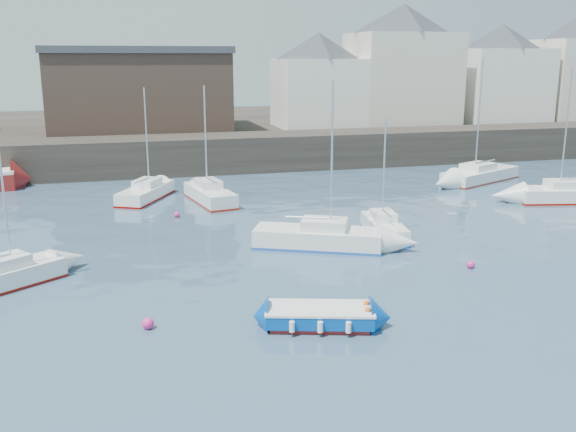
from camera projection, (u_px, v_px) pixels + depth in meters
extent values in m
plane|color=#2D4760|center=(377.00, 338.00, 22.31)|extent=(220.00, 220.00, 0.00)
cube|color=#28231E|center=(218.00, 153.00, 54.74)|extent=(90.00, 5.00, 3.00)
cube|color=#28231E|center=(193.00, 131.00, 71.63)|extent=(90.00, 32.00, 2.80)
cube|color=beige|center=(402.00, 79.00, 64.94)|extent=(10.00, 8.00, 9.00)
pyramid|color=#3A3D44|center=(404.00, 18.00, 63.51)|extent=(13.36, 13.36, 2.80)
cube|color=white|center=(499.00, 86.00, 67.43)|extent=(9.00, 7.00, 7.50)
pyramid|color=#3A3D44|center=(503.00, 37.00, 66.22)|extent=(11.88, 11.88, 2.45)
cube|color=beige|center=(573.00, 80.00, 69.58)|extent=(8.00, 7.00, 8.50)
cube|color=white|center=(318.00, 93.00, 62.51)|extent=(8.00, 7.00, 6.50)
pyramid|color=#3A3D44|center=(319.00, 46.00, 61.42)|extent=(11.14, 11.14, 2.45)
cube|color=#3D2D26|center=(139.00, 92.00, 59.57)|extent=(16.00, 10.00, 7.00)
cube|color=#3A3D44|center=(137.00, 50.00, 58.65)|extent=(16.40, 10.40, 0.60)
cube|color=maroon|center=(320.00, 324.00, 23.27)|extent=(3.79, 2.39, 0.17)
cube|color=#0145A5|center=(320.00, 316.00, 23.19)|extent=(4.14, 2.67, 0.48)
cube|color=white|center=(320.00, 308.00, 23.12)|extent=(4.22, 2.72, 0.09)
cube|color=white|center=(320.00, 314.00, 23.17)|extent=(3.26, 1.98, 0.44)
cube|color=tan|center=(320.00, 311.00, 23.14)|extent=(0.59, 1.18, 0.07)
cylinder|color=white|center=(293.00, 307.00, 24.11)|extent=(0.20, 0.20, 0.38)
cylinder|color=white|center=(292.00, 327.00, 22.33)|extent=(0.20, 0.20, 0.38)
cylinder|color=white|center=(319.00, 307.00, 24.09)|extent=(0.20, 0.20, 0.38)
cylinder|color=white|center=(320.00, 327.00, 22.30)|extent=(0.20, 0.20, 0.38)
cylinder|color=white|center=(345.00, 307.00, 24.06)|extent=(0.20, 0.20, 0.38)
cylinder|color=white|center=(348.00, 327.00, 22.28)|extent=(0.20, 0.20, 0.38)
cube|color=white|center=(1.00, 279.00, 27.03)|extent=(5.25, 4.49, 0.86)
cube|color=maroon|center=(2.00, 287.00, 27.12)|extent=(5.30, 4.54, 0.12)
cube|color=white|center=(5.00, 262.00, 27.07)|extent=(2.24, 2.12, 0.48)
cylinder|color=silver|center=(4.00, 196.00, 26.59)|extent=(0.10, 0.10, 6.07)
cube|color=white|center=(318.00, 238.00, 32.81)|extent=(6.74, 4.64, 0.97)
cube|color=blue|center=(318.00, 246.00, 32.91)|extent=(6.81, 4.68, 0.13)
cube|color=white|center=(324.00, 224.00, 32.57)|extent=(2.71, 2.37, 0.54)
cylinder|color=silver|center=(332.00, 157.00, 31.68)|extent=(0.11, 0.11, 7.45)
cube|color=white|center=(384.00, 229.00, 34.88)|extent=(2.22, 4.96, 0.86)
cube|color=#0535B2|center=(384.00, 235.00, 34.97)|extent=(2.24, 5.01, 0.11)
cube|color=white|center=(383.00, 216.00, 34.95)|extent=(1.38, 1.82, 0.48)
cylinder|color=silver|center=(384.00, 169.00, 34.57)|extent=(0.10, 0.10, 5.50)
cube|color=white|center=(569.00, 195.00, 43.15)|extent=(7.18, 3.58, 0.95)
cube|color=#890C02|center=(569.00, 201.00, 43.25)|extent=(7.25, 3.61, 0.13)
cube|color=white|center=(565.00, 184.00, 42.95)|extent=(2.69, 2.11, 0.53)
cylinder|color=silver|center=(566.00, 129.00, 42.04)|extent=(0.11, 0.11, 7.90)
cube|color=white|center=(210.00, 195.00, 43.01)|extent=(2.91, 6.11, 0.96)
cube|color=maroon|center=(210.00, 201.00, 43.11)|extent=(2.94, 6.17, 0.13)
cube|color=white|center=(208.00, 184.00, 43.09)|extent=(1.76, 2.27, 0.53)
cylinder|color=silver|center=(205.00, 137.00, 42.59)|extent=(0.11, 0.11, 6.75)
cube|color=white|center=(480.00, 175.00, 50.21)|extent=(7.65, 5.33, 0.95)
cube|color=maroon|center=(480.00, 181.00, 50.31)|extent=(7.73, 5.38, 0.13)
cube|color=white|center=(478.00, 167.00, 49.80)|extent=(3.09, 2.71, 0.53)
cylinder|color=silver|center=(479.00, 115.00, 48.61)|extent=(0.11, 0.11, 8.47)
cube|color=white|center=(146.00, 193.00, 43.93)|extent=(4.32, 5.99, 0.87)
cube|color=#820400|center=(146.00, 198.00, 44.02)|extent=(4.36, 6.05, 0.12)
cube|color=white|center=(147.00, 183.00, 44.04)|extent=(2.17, 2.44, 0.48)
cylinder|color=silver|center=(146.00, 137.00, 43.57)|extent=(0.10, 0.10, 6.66)
sphere|color=#EC2886|center=(148.00, 329.00, 23.10)|extent=(0.44, 0.44, 0.44)
sphere|color=#EC2886|center=(470.00, 268.00, 29.71)|extent=(0.36, 0.36, 0.36)
sphere|color=#EC2886|center=(177.00, 217.00, 39.10)|extent=(0.35, 0.35, 0.35)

